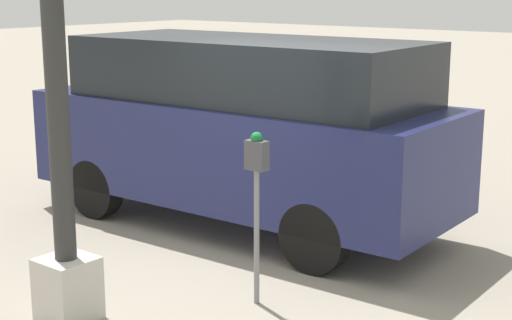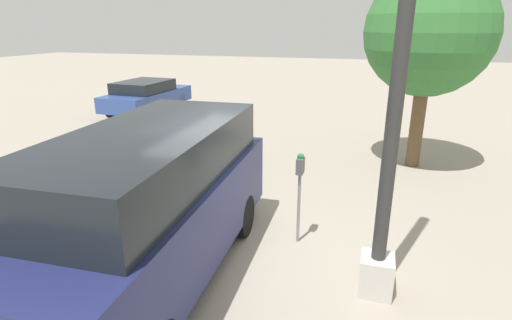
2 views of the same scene
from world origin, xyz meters
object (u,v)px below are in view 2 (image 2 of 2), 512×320
Objects in this scene: parking_meter_near at (300,178)px; lamp_post at (393,127)px; parked_van at (150,203)px; car_distant at (147,96)px; street_tree at (429,33)px.

parking_meter_near is 0.25× the size of lamp_post.
lamp_post reaches higher than parked_van.
lamp_post is (1.04, 1.29, 1.19)m from parking_meter_near.
car_distant is 0.87× the size of street_tree.
lamp_post reaches higher than street_tree.
parked_van is at bearing -78.99° from lamp_post.
car_distant is (-9.49, -9.31, -1.62)m from lamp_post.
parking_meter_near reaches higher than car_distant.
street_tree is at bearing 146.37° from parked_van.
lamp_post is 1.31× the size of street_tree.
car_distant is (-8.45, -8.02, -0.43)m from parking_meter_near.
street_tree is (-4.73, 2.12, 2.16)m from parking_meter_near.
car_distant is at bearing -110.19° from street_tree.
lamp_post is at bearing -132.86° from car_distant.
street_tree is at bearing -107.48° from car_distant.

